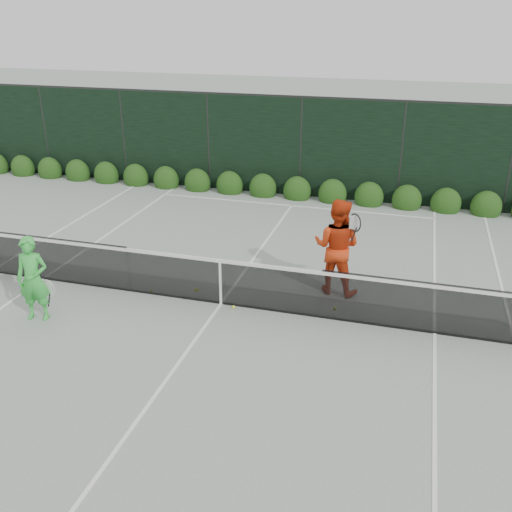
# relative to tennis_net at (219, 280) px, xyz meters

# --- Properties ---
(ground) EXTENTS (80.00, 80.00, 0.00)m
(ground) POSITION_rel_tennis_net_xyz_m (0.02, 0.00, -0.53)
(ground) COLOR gray
(ground) RESTS_ON ground
(tennis_net) EXTENTS (12.90, 0.10, 1.07)m
(tennis_net) POSITION_rel_tennis_net_xyz_m (0.00, 0.00, 0.00)
(tennis_net) COLOR black
(tennis_net) RESTS_ON ground
(player_woman) EXTENTS (0.69, 0.51, 1.65)m
(player_woman) POSITION_rel_tennis_net_xyz_m (-3.13, -1.48, 0.29)
(player_woman) COLOR green
(player_woman) RESTS_ON ground
(player_man) EXTENTS (1.08, 0.90, 2.01)m
(player_man) POSITION_rel_tennis_net_xyz_m (2.11, 1.19, 0.48)
(player_man) COLOR red
(player_man) RESTS_ON ground
(court_lines) EXTENTS (11.03, 23.83, 0.01)m
(court_lines) POSITION_rel_tennis_net_xyz_m (0.02, 0.00, -0.53)
(court_lines) COLOR white
(court_lines) RESTS_ON ground
(windscreen_fence) EXTENTS (32.00, 21.07, 3.06)m
(windscreen_fence) POSITION_rel_tennis_net_xyz_m (0.02, -2.71, 0.98)
(windscreen_fence) COLOR black
(windscreen_fence) RESTS_ON ground
(hedge_row) EXTENTS (31.66, 0.65, 0.94)m
(hedge_row) POSITION_rel_tennis_net_xyz_m (0.02, 7.15, -0.30)
(hedge_row) COLOR #173B10
(hedge_row) RESTS_ON ground
(tennis_balls) EXTENTS (3.86, 0.59, 0.07)m
(tennis_balls) POSITION_rel_tennis_net_xyz_m (-0.05, 0.22, -0.50)
(tennis_balls) COLOR yellow
(tennis_balls) RESTS_ON ground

